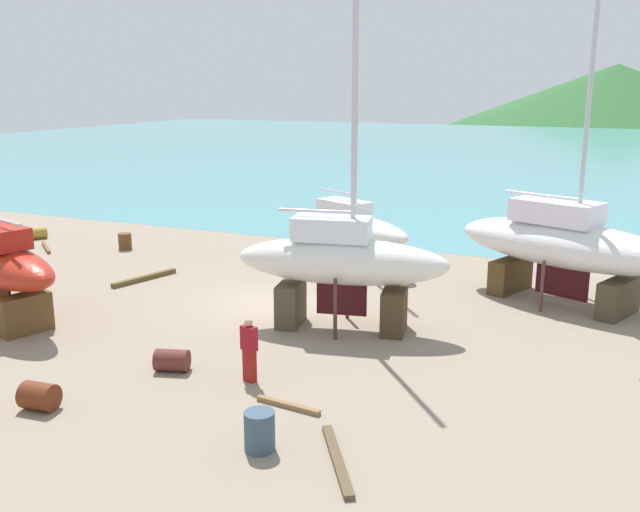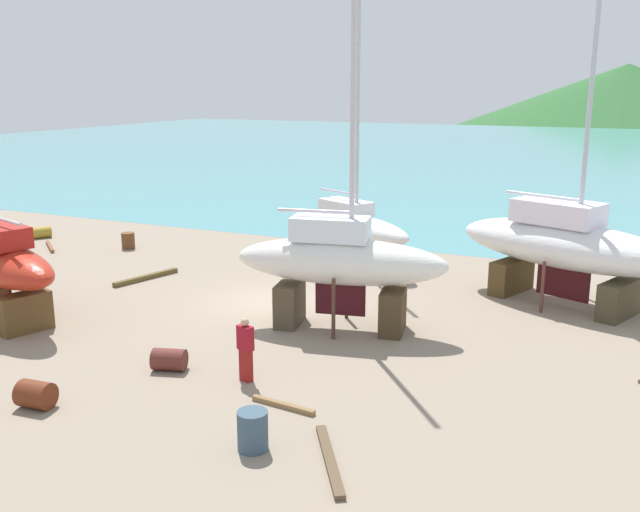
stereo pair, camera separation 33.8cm
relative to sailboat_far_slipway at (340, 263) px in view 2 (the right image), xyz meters
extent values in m
plane|color=gray|center=(-3.27, -0.69, -2.14)|extent=(47.94, 47.94, 0.00)
cube|color=teal|center=(-3.27, 62.52, -2.14)|extent=(156.62, 102.45, 0.01)
cone|color=#2C5D2E|center=(3.34, 169.25, -2.14)|extent=(130.63, 130.63, 24.39)
cube|color=#43331F|center=(1.67, 0.32, -1.44)|extent=(0.97, 1.58, 1.39)
cube|color=#493E2D|center=(-1.61, -0.31, -1.44)|extent=(0.97, 1.58, 1.39)
cylinder|color=brown|center=(-0.17, 1.00, -1.18)|extent=(0.12, 0.12, 1.90)
cylinder|color=#4C3027|center=(0.22, -0.99, -1.18)|extent=(0.12, 0.12, 1.90)
ellipsoid|color=white|center=(0.03, 0.00, 0.06)|extent=(6.91, 3.08, 1.46)
cube|color=#441218|center=(0.03, 0.00, -1.18)|extent=(1.59, 0.38, 1.02)
cube|color=white|center=(-0.30, -0.06, 1.08)|extent=(2.57, 1.54, 0.73)
cylinder|color=silver|center=(0.35, 0.07, 5.23)|extent=(0.15, 0.15, 9.02)
cylinder|color=beige|center=(-0.79, -0.15, 1.62)|extent=(2.32, 0.55, 0.11)
cube|color=#453B28|center=(8.06, 4.86, -1.51)|extent=(1.42, 2.18, 1.25)
cube|color=#4C391D|center=(4.28, 6.36, -1.51)|extent=(1.42, 2.18, 1.25)
cylinder|color=#4A311A|center=(6.70, 6.93, -1.23)|extent=(0.12, 0.12, 1.81)
cylinder|color=brown|center=(5.64, 4.29, -1.23)|extent=(0.12, 0.12, 1.81)
ellipsoid|color=white|center=(6.17, 5.61, -0.01)|extent=(8.52, 5.41, 1.59)
cube|color=#451317|center=(6.17, 5.61, -1.36)|extent=(1.84, 0.80, 1.11)
cube|color=white|center=(5.79, 5.76, 1.10)|extent=(3.30, 2.53, 0.79)
cylinder|color=silver|center=(6.55, 5.46, 6.36)|extent=(0.17, 0.17, 11.31)
cylinder|color=silver|center=(5.22, 5.99, 1.60)|extent=(2.69, 1.16, 0.12)
cube|color=brown|center=(-8.87, -4.36, -1.52)|extent=(1.16, 1.71, 1.22)
cylinder|color=brown|center=(-10.16, -2.80, -1.29)|extent=(0.12, 0.12, 1.69)
cube|color=#4A1E0A|center=(-10.49, -3.83, -1.31)|extent=(1.58, 0.59, 0.94)
cylinder|color=silver|center=(-9.68, -4.09, 1.33)|extent=(2.31, 0.85, 0.11)
cube|color=brown|center=(-1.18, 6.80, -1.63)|extent=(1.29, 1.69, 1.01)
cube|color=brown|center=(-4.11, 8.20, -1.63)|extent=(1.29, 1.69, 1.01)
cylinder|color=brown|center=(-2.19, 8.45, -1.42)|extent=(0.12, 0.12, 1.43)
cylinder|color=brown|center=(-3.10, 6.55, -1.42)|extent=(0.12, 0.12, 1.43)
ellipsoid|color=white|center=(-2.64, 7.50, -0.47)|extent=(6.69, 4.53, 1.18)
cube|color=#502112|center=(-2.64, 7.50, -1.48)|extent=(1.44, 0.75, 0.83)
cube|color=silver|center=(-2.94, 7.64, 0.35)|extent=(2.61, 2.05, 0.59)
cylinder|color=#B9BEC1|center=(-2.35, 7.36, 4.89)|extent=(0.15, 0.15, 9.66)
cylinder|color=silver|center=(-3.38, 7.85, 0.96)|extent=(2.10, 1.08, 0.11)
cube|color=maroon|center=(-0.62, -4.80, -1.70)|extent=(0.39, 0.30, 0.87)
cube|color=maroon|center=(-0.62, -4.80, -0.94)|extent=(0.50, 0.37, 0.65)
sphere|color=tan|center=(-0.62, -4.80, -0.51)|extent=(0.22, 0.22, 0.22)
cylinder|color=brown|center=(-13.41, 6.13, -1.76)|extent=(0.86, 0.86, 0.76)
cylinder|color=#384F62|center=(1.31, -7.84, -1.70)|extent=(0.68, 0.68, 0.87)
cylinder|color=#592720|center=(-2.89, -5.05, -1.83)|extent=(1.03, 0.83, 0.60)
cylinder|color=#5E2612|center=(-4.43, -8.26, -1.80)|extent=(0.87, 0.74, 0.67)
cylinder|color=olive|center=(-18.91, 6.19, -1.85)|extent=(0.95, 1.03, 0.57)
cube|color=brown|center=(-16.84, 4.63, -2.06)|extent=(1.87, 1.57, 0.15)
cube|color=brown|center=(-9.22, 2.07, -2.04)|extent=(1.00, 2.94, 0.18)
cube|color=olive|center=(0.99, -5.81, -2.07)|extent=(1.75, 0.34, 0.12)
cube|color=brown|center=(3.02, -7.66, -2.08)|extent=(1.68, 2.51, 0.12)
camera|label=1|loc=(7.95, -19.80, 5.46)|focal=39.60mm
camera|label=2|loc=(8.26, -19.66, 5.46)|focal=39.60mm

